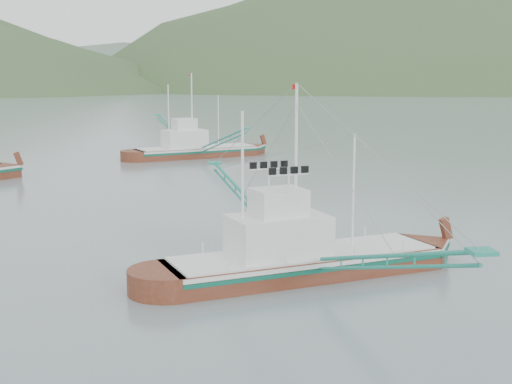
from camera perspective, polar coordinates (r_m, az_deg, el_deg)
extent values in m
plane|color=slate|center=(38.35, 1.09, -6.20)|extent=(1200.00, 1200.00, 0.00)
cube|color=#592312|center=(37.24, 3.81, -6.40)|extent=(15.06, 7.87, 1.94)
cube|color=silver|center=(37.02, 3.82, -5.17)|extent=(14.80, 7.86, 0.21)
cube|color=#0C543F|center=(37.09, 3.82, -5.53)|extent=(14.81, 7.88, 0.21)
cube|color=silver|center=(36.98, 3.82, -4.88)|extent=(14.30, 7.48, 0.12)
cube|color=silver|center=(36.11, 1.78, -3.55)|extent=(5.54, 4.36, 2.13)
cube|color=silver|center=(35.75, 1.80, -0.82)|extent=(3.03, 2.77, 1.36)
cylinder|color=white|center=(35.92, 3.21, 1.73)|extent=(0.16, 0.16, 8.73)
cylinder|color=white|center=(34.82, -1.08, 0.40)|extent=(0.14, 0.14, 7.42)
cylinder|color=white|center=(37.75, 7.80, 0.02)|extent=(0.12, 0.12, 6.11)
cube|color=#592312|center=(88.76, -4.80, 2.92)|extent=(15.64, 9.16, 2.03)
cube|color=silver|center=(88.67, -4.80, 3.47)|extent=(15.39, 9.13, 0.22)
cube|color=#0C543F|center=(88.69, -4.80, 3.31)|extent=(15.40, 9.15, 0.22)
cube|color=silver|center=(88.64, -4.81, 3.60)|extent=(14.86, 8.70, 0.12)
cube|color=silver|center=(87.97, -5.73, 4.24)|extent=(5.88, 4.82, 2.23)
cube|color=silver|center=(87.82, -5.75, 5.42)|extent=(3.25, 3.02, 1.42)
cylinder|color=white|center=(88.10, -5.15, 6.50)|extent=(0.16, 0.16, 9.12)
cylinder|color=white|center=(87.02, -7.00, 5.98)|extent=(0.14, 0.14, 7.75)
cylinder|color=white|center=(89.59, -3.03, 5.70)|extent=(0.12, 0.12, 6.38)
ellipsoid|color=slate|center=(597.67, -3.58, 8.54)|extent=(960.00, 400.00, 240.00)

